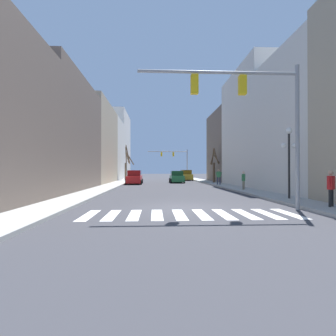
# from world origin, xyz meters

# --- Properties ---
(ground_plane) EXTENTS (240.00, 240.00, 0.00)m
(ground_plane) POSITION_xyz_m (0.00, 0.00, 0.00)
(ground_plane) COLOR #38383D
(sidewalk_left) EXTENTS (2.10, 90.00, 0.15)m
(sidewalk_left) POSITION_xyz_m (-6.26, 0.00, 0.07)
(sidewalk_left) COLOR #9E9E99
(sidewalk_left) RESTS_ON ground_plane
(sidewalk_right) EXTENTS (2.10, 90.00, 0.15)m
(sidewalk_right) POSITION_xyz_m (6.26, 0.00, 0.07)
(sidewalk_right) COLOR #9E9E99
(sidewalk_right) RESTS_ON ground_plane
(building_row_left) EXTENTS (6.00, 56.81, 13.90)m
(building_row_left) POSITION_xyz_m (-10.31, 24.92, 5.54)
(building_row_left) COLOR #66564C
(building_row_left) RESTS_ON ground_plane
(building_row_right) EXTENTS (6.00, 37.59, 12.69)m
(building_row_right) POSITION_xyz_m (10.31, 12.85, 5.66)
(building_row_right) COLOR tan
(building_row_right) RESTS_ON ground_plane
(crosswalk_stripes) EXTENTS (8.55, 2.60, 0.01)m
(crosswalk_stripes) POSITION_xyz_m (0.00, -1.83, 0.00)
(crosswalk_stripes) COLOR white
(crosswalk_stripes) RESTS_ON ground_plane
(traffic_signal_near) EXTENTS (7.24, 0.28, 6.52)m
(traffic_signal_near) POSITION_xyz_m (2.88, -0.90, 4.75)
(traffic_signal_near) COLOR gray
(traffic_signal_near) RESTS_ON ground_plane
(traffic_signal_far) EXTENTS (7.92, 0.28, 5.88)m
(traffic_signal_far) POSITION_xyz_m (2.55, 39.30, 4.34)
(traffic_signal_far) COLOR gray
(traffic_signal_far) RESTS_ON ground_plane
(street_lamp_right_corner) EXTENTS (0.95, 0.36, 4.10)m
(street_lamp_right_corner) POSITION_xyz_m (6.34, 2.47, 3.06)
(street_lamp_right_corner) COLOR black
(street_lamp_right_corner) RESTS_ON sidewalk_right
(car_parked_left_far) EXTENTS (2.03, 4.90, 1.69)m
(car_parked_left_far) POSITION_xyz_m (1.71, 25.24, 0.79)
(car_parked_left_far) COLOR #236B38
(car_parked_left_far) RESTS_ON ground_plane
(car_parked_right_mid) EXTENTS (2.03, 4.87, 1.77)m
(car_parked_right_mid) POSITION_xyz_m (-4.07, 21.76, 0.82)
(car_parked_right_mid) COLOR red
(car_parked_right_mid) RESTS_ON ground_plane
(car_parked_left_mid) EXTENTS (2.15, 4.81, 1.82)m
(car_parked_left_mid) POSITION_xyz_m (4.01, 33.41, 0.84)
(car_parked_left_mid) COLOR #A38423
(car_parked_left_mid) RESTS_ON ground_plane
(pedestrian_waiting_at_curb) EXTENTS (0.71, 0.43, 1.76)m
(pedestrian_waiting_at_curb) POSITION_xyz_m (5.84, 17.21, 1.19)
(pedestrian_waiting_at_curb) COLOR #282D47
(pedestrian_waiting_at_curb) RESTS_ON sidewalk_right
(pedestrian_on_right_sidewalk) EXTENTS (0.60, 0.50, 1.63)m
(pedestrian_on_right_sidewalk) POSITION_xyz_m (6.45, -0.98, 1.11)
(pedestrian_on_right_sidewalk) COLOR black
(pedestrian_on_right_sidewalk) RESTS_ON sidewalk_right
(pedestrian_near_right_corner) EXTENTS (0.45, 0.58, 1.55)m
(pedestrian_near_right_corner) POSITION_xyz_m (6.04, 9.43, 1.06)
(pedestrian_near_right_corner) COLOR #7A705B
(pedestrian_near_right_corner) RESTS_ON sidewalk_right
(street_tree_left_far) EXTENTS (1.63, 2.56, 4.62)m
(street_tree_left_far) POSITION_xyz_m (6.55, 22.58, 2.37)
(street_tree_left_far) COLOR brown
(street_tree_left_far) RESTS_ON sidewalk_right
(street_tree_right_near) EXTENTS (1.52, 2.07, 5.90)m
(street_tree_right_near) POSITION_xyz_m (-6.16, 31.91, 2.81)
(street_tree_right_near) COLOR brown
(street_tree_right_near) RESTS_ON sidewalk_left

